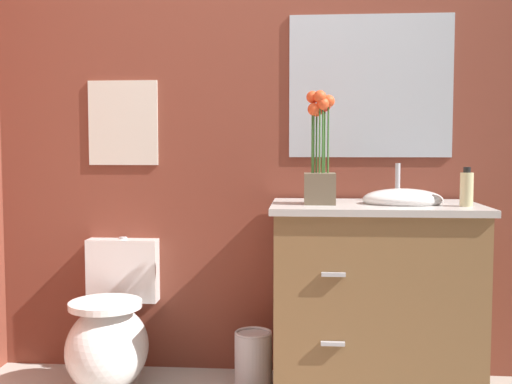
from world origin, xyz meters
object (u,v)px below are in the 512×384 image
object	(u,v)px
trash_bin	(253,359)
wall_mirror	(370,86)
flower_vase	(320,162)
soap_bottle	(467,189)
vanity_cabinet	(375,298)
toilet	(110,336)
wall_poster	(123,123)

from	to	relation	value
trash_bin	wall_mirror	size ratio (longest dim) A/B	0.34
flower_vase	soap_bottle	world-z (taller)	flower_vase
vanity_cabinet	flower_vase	xyz separation A→B (m)	(-0.26, -0.03, 0.63)
flower_vase	vanity_cabinet	bearing A→B (deg)	6.83
toilet	wall_poster	distance (m)	1.06
flower_vase	trash_bin	xyz separation A→B (m)	(-0.31, 0.10, -0.95)
soap_bottle	flower_vase	bearing A→B (deg)	174.04
wall_poster	wall_mirror	xyz separation A→B (m)	(1.25, 0.00, 0.18)
wall_mirror	soap_bottle	bearing A→B (deg)	-46.01
toilet	vanity_cabinet	size ratio (longest dim) A/B	0.64
trash_bin	wall_poster	world-z (taller)	wall_poster
toilet	flower_vase	bearing A→B (deg)	-3.29
soap_bottle	trash_bin	xyz separation A→B (m)	(-0.94, 0.16, -0.83)
soap_bottle	vanity_cabinet	bearing A→B (deg)	165.52
flower_vase	wall_poster	xyz separation A→B (m)	(-0.99, 0.32, 0.19)
flower_vase	soap_bottle	bearing A→B (deg)	-5.96
vanity_cabinet	soap_bottle	size ratio (longest dim) A/B	6.28
wall_mirror	flower_vase	bearing A→B (deg)	-128.06
vanity_cabinet	soap_bottle	world-z (taller)	vanity_cabinet
trash_bin	wall_poster	xyz separation A→B (m)	(-0.69, 0.23, 1.14)
soap_bottle	wall_mirror	distance (m)	0.72
flower_vase	trash_bin	size ratio (longest dim) A/B	1.87
toilet	wall_mirror	xyz separation A→B (m)	(1.25, 0.27, 1.21)
soap_bottle	toilet	bearing A→B (deg)	175.67
toilet	soap_bottle	bearing A→B (deg)	-4.33
trash_bin	wall_mirror	bearing A→B (deg)	22.11
trash_bin	wall_poster	size ratio (longest dim) A/B	0.63
toilet	vanity_cabinet	distance (m)	1.27
toilet	wall_poster	world-z (taller)	wall_poster
soap_bottle	wall_poster	bearing A→B (deg)	166.48
flower_vase	wall_mirror	xyz separation A→B (m)	(0.25, 0.32, 0.36)
vanity_cabinet	wall_poster	xyz separation A→B (m)	(-1.25, 0.29, 0.81)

